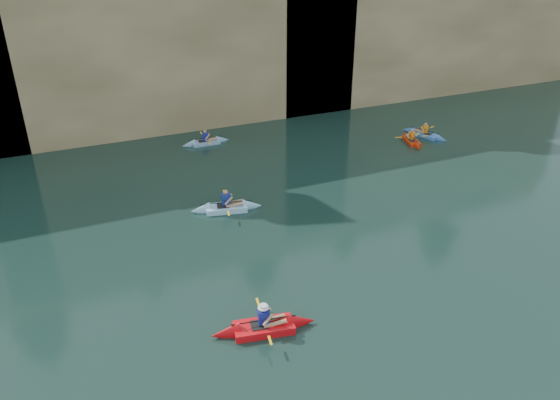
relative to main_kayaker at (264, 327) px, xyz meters
name	(u,v)px	position (x,y,z in m)	size (l,w,h in m)	color
ground	(297,373)	(0.24, -2.13, -0.17)	(160.00, 160.00, 0.00)	black
cliff	(119,16)	(0.24, 27.87, 5.83)	(70.00, 16.00, 12.00)	tan
cliff_slab_center	(172,37)	(2.24, 20.47, 5.53)	(24.00, 2.40, 11.40)	tan
cliff_slab_east	(441,27)	(22.24, 20.47, 4.75)	(26.00, 2.40, 9.84)	tan
sea_cave_center	(81,118)	(-3.76, 19.82, 1.43)	(3.50, 1.00, 3.20)	black
sea_cave_east	(297,82)	(10.24, 19.82, 2.08)	(5.00, 1.00, 4.50)	black
main_kayaker	(264,327)	(0.00, 0.00, 0.00)	(3.60, 2.36, 1.31)	red
kayaker_ltblue_near	(226,207)	(1.46, 8.41, -0.01)	(3.42, 2.53, 1.32)	#98D1FF
kayaker_red_far	(411,140)	(14.45, 12.25, -0.05)	(2.05, 2.92, 1.04)	red
kayaker_ltblue_mid	(206,142)	(2.91, 16.87, -0.04)	(2.92, 2.21, 1.11)	#7CA2CF
kayaker_blue_east	(425,134)	(15.82, 12.81, -0.04)	(2.01, 3.06, 1.08)	#4380E4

